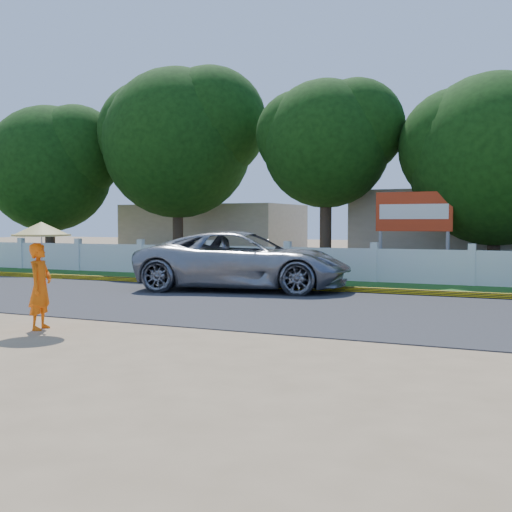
{
  "coord_description": "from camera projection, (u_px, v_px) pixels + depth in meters",
  "views": [
    {
      "loc": [
        5.06,
        -9.13,
        1.94
      ],
      "look_at": [
        0.0,
        2.0,
        1.3
      ],
      "focal_mm": 45.0,
      "sensor_mm": 36.0,
      "label": 1
    }
  ],
  "objects": [
    {
      "name": "curb",
      "position": [
        346.0,
        289.0,
        17.81
      ],
      "size": [
        40.0,
        0.18,
        0.16
      ],
      "primitive_type": "cube",
      "color": "yellow",
      "rests_on": "ground"
    },
    {
      "name": "building_near",
      "position": [
        491.0,
        231.0,
        25.53
      ],
      "size": [
        10.0,
        6.0,
        3.2
      ],
      "primitive_type": "cube",
      "color": "#B7AD99",
      "rests_on": "ground"
    },
    {
      "name": "fence",
      "position": [
        374.0,
        266.0,
        20.65
      ],
      "size": [
        40.0,
        0.1,
        1.1
      ],
      "primitive_type": "cube",
      "color": "silver",
      "rests_on": "ground"
    },
    {
      "name": "vehicle",
      "position": [
        244.0,
        261.0,
        18.34
      ],
      "size": [
        6.53,
        4.01,
        1.69
      ],
      "primitive_type": "imported",
      "rotation": [
        0.0,
        0.0,
        1.78
      ],
      "color": "gray",
      "rests_on": "ground"
    },
    {
      "name": "ground",
      "position": [
        205.0,
        341.0,
        10.5
      ],
      "size": [
        120.0,
        120.0,
        0.0
      ],
      "primitive_type": "plane",
      "color": "#9E8460",
      "rests_on": "ground"
    },
    {
      "name": "grass_verge",
      "position": [
        362.0,
        286.0,
        19.36
      ],
      "size": [
        60.0,
        3.5,
        0.03
      ],
      "primitive_type": "cube",
      "color": "#2D601E",
      "rests_on": "ground"
    },
    {
      "name": "tree_row",
      "position": [
        432.0,
        135.0,
        22.47
      ],
      "size": [
        37.28,
        7.35,
        9.35
      ],
      "color": "#473828",
      "rests_on": "ground"
    },
    {
      "name": "billboard",
      "position": [
        414.0,
        216.0,
        21.13
      ],
      "size": [
        2.5,
        0.13,
        2.95
      ],
      "color": "gray",
      "rests_on": "ground"
    },
    {
      "name": "building_far",
      "position": [
        215.0,
        233.0,
        31.83
      ],
      "size": [
        8.0,
        5.0,
        2.8
      ],
      "primitive_type": "cube",
      "color": "#B7AD99",
      "rests_on": "ground"
    },
    {
      "name": "road",
      "position": [
        301.0,
        307.0,
        14.59
      ],
      "size": [
        60.0,
        7.0,
        0.02
      ],
      "primitive_type": "cube",
      "color": "#38383A",
      "rests_on": "ground"
    },
    {
      "name": "monk_with_parasol",
      "position": [
        41.0,
        259.0,
        11.57
      ],
      "size": [
        1.07,
        1.07,
        1.95
      ],
      "color": "#F05F0C",
      "rests_on": "ground"
    }
  ]
}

